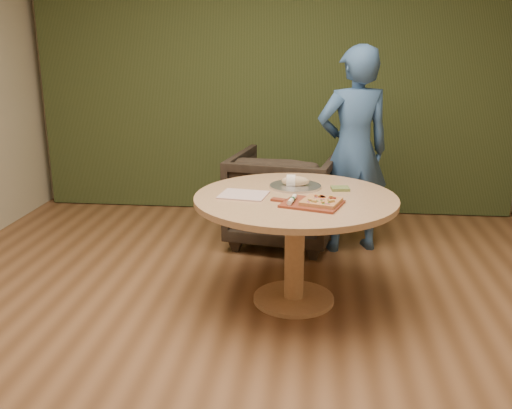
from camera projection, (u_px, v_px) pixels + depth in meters
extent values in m
cube|color=brown|center=(233.00, 353.00, 3.30)|extent=(5.00, 6.00, 0.02)
cube|color=#C0B191|center=(275.00, 73.00, 5.77)|extent=(5.00, 0.02, 2.80)
cube|color=#2A3518|center=(274.00, 74.00, 5.67)|extent=(4.80, 0.14, 2.78)
cylinder|color=tan|center=(294.00, 298.00, 3.93)|extent=(0.56, 0.56, 0.03)
cylinder|color=tan|center=(294.00, 252.00, 3.84)|extent=(0.13, 0.13, 0.68)
cylinder|color=tan|center=(296.00, 199.00, 3.73)|extent=(1.33, 1.33, 0.04)
cube|color=brown|center=(312.00, 204.00, 3.52)|extent=(0.42, 0.37, 0.01)
cube|color=brown|center=(279.00, 200.00, 3.61)|extent=(0.11, 0.08, 0.01)
cube|color=tan|center=(321.00, 201.00, 3.51)|extent=(0.28, 0.28, 0.02)
cylinder|color=maroon|center=(321.00, 196.00, 3.58)|extent=(0.04, 0.04, 0.00)
cylinder|color=maroon|center=(323.00, 197.00, 3.56)|extent=(0.04, 0.04, 0.00)
cylinder|color=maroon|center=(321.00, 197.00, 3.56)|extent=(0.05, 0.05, 0.00)
cylinder|color=maroon|center=(332.00, 198.00, 3.54)|extent=(0.05, 0.05, 0.00)
cylinder|color=maroon|center=(318.00, 196.00, 3.58)|extent=(0.04, 0.04, 0.00)
cube|color=gold|center=(332.00, 201.00, 3.46)|extent=(0.03, 0.03, 0.01)
cube|color=gold|center=(330.00, 201.00, 3.44)|extent=(0.02, 0.02, 0.01)
cube|color=gold|center=(331.00, 197.00, 3.55)|extent=(0.02, 0.02, 0.01)
cube|color=gold|center=(329.00, 200.00, 3.47)|extent=(0.02, 0.02, 0.01)
cube|color=gold|center=(310.00, 200.00, 3.48)|extent=(0.02, 0.02, 0.01)
cube|color=gold|center=(323.00, 202.00, 3.43)|extent=(0.02, 0.02, 0.01)
cube|color=gold|center=(319.00, 196.00, 3.56)|extent=(0.03, 0.03, 0.01)
cube|color=gold|center=(315.00, 201.00, 3.45)|extent=(0.03, 0.03, 0.01)
cube|color=#256522|center=(333.00, 200.00, 3.49)|extent=(0.01, 0.01, 0.00)
cube|color=#256522|center=(329.00, 203.00, 3.43)|extent=(0.01, 0.01, 0.00)
cube|color=#256522|center=(318.00, 201.00, 3.47)|extent=(0.01, 0.01, 0.00)
cube|color=#256522|center=(330.00, 201.00, 3.46)|extent=(0.01, 0.01, 0.00)
cube|color=#256522|center=(315.00, 197.00, 3.55)|extent=(0.01, 0.01, 0.00)
cube|color=#256522|center=(309.00, 199.00, 3.51)|extent=(0.01, 0.01, 0.00)
cube|color=#256522|center=(313.00, 202.00, 3.46)|extent=(0.01, 0.01, 0.00)
cube|color=#256522|center=(322.00, 200.00, 3.49)|extent=(0.01, 0.01, 0.00)
cube|color=#256522|center=(324.00, 204.00, 3.41)|extent=(0.01, 0.01, 0.00)
cube|color=#A75076|center=(330.00, 198.00, 3.53)|extent=(0.03, 0.02, 0.00)
cube|color=#A75076|center=(322.00, 196.00, 3.57)|extent=(0.02, 0.03, 0.00)
cube|color=#A75076|center=(316.00, 198.00, 3.55)|extent=(0.02, 0.03, 0.00)
cube|color=#A75076|center=(328.00, 204.00, 3.41)|extent=(0.03, 0.02, 0.00)
cube|color=#A75076|center=(322.00, 199.00, 3.51)|extent=(0.03, 0.01, 0.00)
cube|color=#A75076|center=(308.00, 202.00, 3.45)|extent=(0.02, 0.03, 0.00)
cylinder|color=beige|center=(292.00, 200.00, 3.54)|extent=(0.06, 0.17, 0.03)
cylinder|color=#194C26|center=(292.00, 200.00, 3.54)|extent=(0.04, 0.03, 0.03)
cube|color=silver|center=(295.00, 196.00, 3.62)|extent=(0.02, 0.04, 0.00)
cube|color=white|center=(243.00, 195.00, 3.73)|extent=(0.33, 0.29, 0.01)
cylinder|color=silver|center=(295.00, 187.00, 3.94)|extent=(0.35, 0.35, 0.01)
cylinder|color=silver|center=(295.00, 186.00, 3.94)|extent=(0.36, 0.36, 0.02)
ellipsoid|color=tan|center=(295.00, 181.00, 3.93)|extent=(0.19, 0.08, 0.07)
cylinder|color=beige|center=(291.00, 181.00, 3.93)|extent=(0.06, 0.09, 0.09)
cube|color=#4B5B29|center=(340.00, 189.00, 3.87)|extent=(0.13, 0.11, 0.02)
imported|color=black|center=(285.00, 193.00, 4.96)|extent=(0.99, 0.95, 0.89)
imported|color=#325381|center=(353.00, 151.00, 4.67)|extent=(0.72, 0.58, 1.70)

